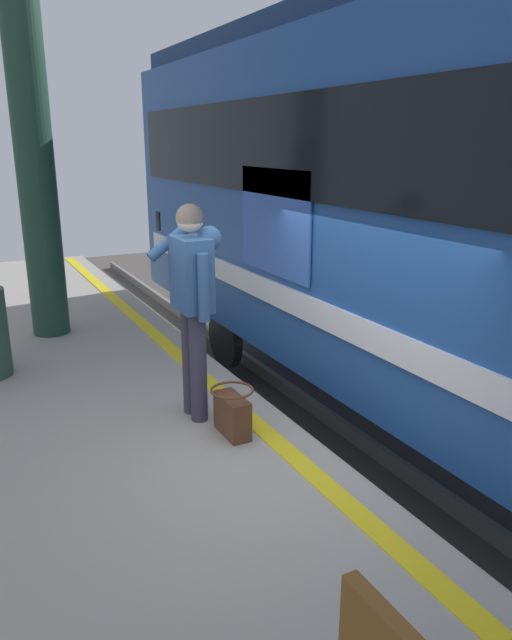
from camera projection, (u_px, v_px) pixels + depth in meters
ground_plane at (309, 528)px, 5.02m from camera, size 26.37×26.37×0.00m
platform at (68, 553)px, 4.06m from camera, size 17.58×3.85×0.86m
safety_line at (278, 443)px, 4.64m from camera, size 17.23×0.16×0.01m
track_rail_near at (422, 483)px, 5.53m from camera, size 22.86×0.08×0.16m
passenger at (193, 295)px, 4.83m from camera, size 0.57×0.55×1.79m
handbag at (232, 413)px, 4.75m from camera, size 0.38×0.35×0.39m
station_column at (36, 173)px, 6.80m from camera, size 0.43×0.43×3.81m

